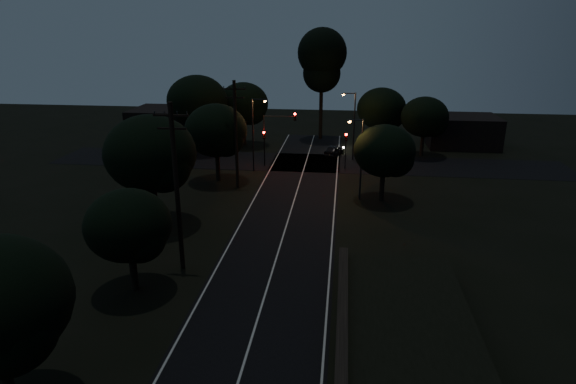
# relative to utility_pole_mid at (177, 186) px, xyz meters

# --- Properties ---
(road_surface) EXTENTS (60.00, 70.00, 0.03)m
(road_surface) POSITION_rel_utility_pole_mid_xyz_m (6.00, 16.12, -5.73)
(road_surface) COLOR black
(road_surface) RESTS_ON ground
(utility_pole_mid) EXTENTS (2.20, 0.30, 11.00)m
(utility_pole_mid) POSITION_rel_utility_pole_mid_xyz_m (0.00, 0.00, 0.00)
(utility_pole_mid) COLOR black
(utility_pole_mid) RESTS_ON ground
(utility_pole_far) EXTENTS (2.20, 0.30, 10.50)m
(utility_pole_far) POSITION_rel_utility_pole_mid_xyz_m (0.00, 17.00, -0.25)
(utility_pole_far) COLOR black
(utility_pole_far) RESTS_ON ground
(tree_left_b) EXTENTS (5.03, 5.03, 6.39)m
(tree_left_b) POSITION_rel_utility_pole_mid_xyz_m (-1.82, -3.10, -1.60)
(tree_left_b) COLOR black
(tree_left_b) RESTS_ON ground
(tree_left_c) EXTENTS (7.07, 7.07, 8.93)m
(tree_left_c) POSITION_rel_utility_pole_mid_xyz_m (-4.25, 6.86, 0.04)
(tree_left_c) COLOR black
(tree_left_c) RESTS_ON ground
(tree_left_d) EXTENTS (6.29, 6.29, 7.99)m
(tree_left_d) POSITION_rel_utility_pole_mid_xyz_m (-2.28, 18.87, -0.56)
(tree_left_d) COLOR black
(tree_left_d) RESTS_ON ground
(tree_far_nw) EXTENTS (6.59, 6.59, 8.35)m
(tree_far_nw) POSITION_rel_utility_pole_mid_xyz_m (-2.77, 34.87, -0.33)
(tree_far_nw) COLOR black
(tree_far_nw) RESTS_ON ground
(tree_far_w) EXTENTS (7.53, 7.53, 9.60)m
(tree_far_w) POSITION_rel_utility_pole_mid_xyz_m (-7.73, 30.85, 0.50)
(tree_far_w) COLOR black
(tree_far_w) RESTS_ON ground
(tree_far_ne) EXTENTS (6.25, 6.25, 7.91)m
(tree_far_ne) POSITION_rel_utility_pole_mid_xyz_m (15.22, 34.87, -0.62)
(tree_far_ne) COLOR black
(tree_far_ne) RESTS_ON ground
(tree_far_e) EXTENTS (5.72, 5.72, 7.26)m
(tree_far_e) POSITION_rel_utility_pole_mid_xyz_m (20.20, 31.88, -1.04)
(tree_far_e) COLOR black
(tree_far_e) RESTS_ON ground
(tree_right_a) EXTENTS (5.53, 5.53, 7.03)m
(tree_right_a) POSITION_rel_utility_pole_mid_xyz_m (14.20, 14.89, -1.18)
(tree_right_a) COLOR black
(tree_right_a) RESTS_ON ground
(tall_pine) EXTENTS (6.68, 6.68, 15.17)m
(tall_pine) POSITION_rel_utility_pole_mid_xyz_m (7.00, 40.00, 5.20)
(tall_pine) COLOR black
(tall_pine) RESTS_ON ground
(building_left) EXTENTS (10.00, 8.00, 4.40)m
(building_left) POSITION_rel_utility_pole_mid_xyz_m (-14.00, 37.00, -3.54)
(building_left) COLOR black
(building_left) RESTS_ON ground
(building_right) EXTENTS (9.00, 7.00, 4.00)m
(building_right) POSITION_rel_utility_pole_mid_xyz_m (26.00, 38.00, -3.74)
(building_right) COLOR black
(building_right) RESTS_ON ground
(signal_left) EXTENTS (0.28, 0.35, 4.10)m
(signal_left) POSITION_rel_utility_pole_mid_xyz_m (1.40, 24.99, -2.90)
(signal_left) COLOR black
(signal_left) RESTS_ON ground
(signal_right) EXTENTS (0.28, 0.35, 4.10)m
(signal_right) POSITION_rel_utility_pole_mid_xyz_m (10.60, 24.99, -2.90)
(signal_right) COLOR black
(signal_right) RESTS_ON ground
(signal_mast) EXTENTS (3.70, 0.35, 6.25)m
(signal_mast) POSITION_rel_utility_pole_mid_xyz_m (3.09, 24.99, -1.40)
(signal_mast) COLOR black
(signal_mast) RESTS_ON ground
(streetlight_a) EXTENTS (1.66, 0.26, 8.00)m
(streetlight_a) POSITION_rel_utility_pole_mid_xyz_m (0.69, 23.00, -1.10)
(streetlight_a) COLOR black
(streetlight_a) RESTS_ON ground
(streetlight_b) EXTENTS (1.66, 0.26, 8.00)m
(streetlight_b) POSITION_rel_utility_pole_mid_xyz_m (11.31, 29.00, -1.10)
(streetlight_b) COLOR black
(streetlight_b) RESTS_ON ground
(streetlight_c) EXTENTS (1.46, 0.26, 7.50)m
(streetlight_c) POSITION_rel_utility_pole_mid_xyz_m (11.83, 15.00, -1.39)
(streetlight_c) COLOR black
(streetlight_c) RESTS_ON ground
(car) EXTENTS (2.67, 4.08, 1.29)m
(car) POSITION_rel_utility_pole_mid_xyz_m (9.20, 30.80, -5.09)
(car) COLOR black
(car) RESTS_ON ground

